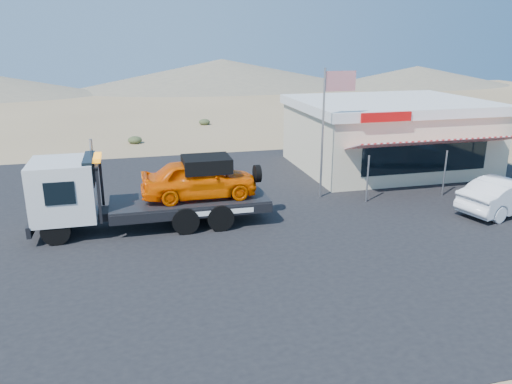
# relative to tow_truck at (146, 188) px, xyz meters

# --- Properties ---
(ground) EXTENTS (120.00, 120.00, 0.00)m
(ground) POSITION_rel_tow_truck_xyz_m (3.40, -2.61, -1.62)
(ground) COLOR #866E4C
(ground) RESTS_ON ground
(asphalt_lot) EXTENTS (32.00, 24.00, 0.02)m
(asphalt_lot) POSITION_rel_tow_truck_xyz_m (5.40, 0.39, -1.61)
(asphalt_lot) COLOR black
(asphalt_lot) RESTS_ON ground
(tow_truck) EXTENTS (9.02, 2.68, 3.02)m
(tow_truck) POSITION_rel_tow_truck_xyz_m (0.00, 0.00, 0.00)
(tow_truck) COLOR black
(tow_truck) RESTS_ON asphalt_lot
(white_sedan) EXTENTS (4.99, 2.79, 1.56)m
(white_sedan) POSITION_rel_tow_truck_xyz_m (15.09, -2.14, -0.82)
(white_sedan) COLOR white
(white_sedan) RESTS_ON asphalt_lot
(jerky_store) EXTENTS (10.40, 9.97, 3.90)m
(jerky_store) POSITION_rel_tow_truck_xyz_m (13.90, 6.37, 0.37)
(jerky_store) COLOR beige
(jerky_store) RESTS_ON asphalt_lot
(flagpole) EXTENTS (1.55, 0.10, 6.00)m
(flagpole) POSITION_rel_tow_truck_xyz_m (8.33, 1.89, 2.14)
(flagpole) COLOR #99999E
(flagpole) RESTS_ON asphalt_lot
(distant_hills) EXTENTS (126.00, 48.00, 4.20)m
(distant_hills) POSITION_rel_tow_truck_xyz_m (-6.38, 52.53, 0.26)
(distant_hills) COLOR #726B59
(distant_hills) RESTS_ON ground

